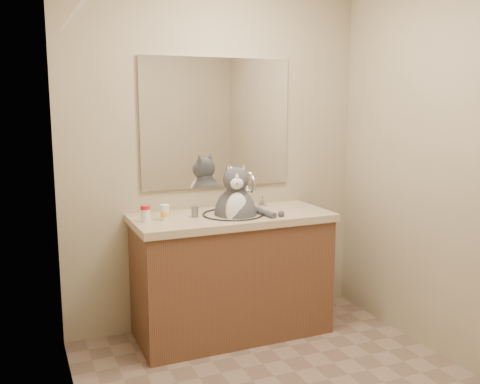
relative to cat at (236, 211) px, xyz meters
name	(u,v)px	position (x,y,z in m)	size (l,w,h in m)	color
room	(305,183)	(-0.02, -0.93, 0.33)	(2.22, 2.52, 2.42)	#866D5C
vanity	(232,272)	(-0.02, 0.03, -0.43)	(1.34, 0.59, 1.12)	brown
mirror	(217,123)	(-0.02, 0.30, 0.58)	(1.10, 0.02, 0.90)	white
shower_curtain	(88,231)	(-1.07, -0.83, 0.16)	(0.02, 1.30, 1.93)	#C0AB91
cat	(236,211)	(0.00, 0.00, 0.00)	(0.39, 0.42, 0.57)	#434347
pill_bottle_redcap	(146,214)	(-0.61, 0.02, 0.03)	(0.07, 0.07, 0.11)	white
pill_bottle_orange	(165,213)	(-0.48, 0.02, 0.02)	(0.08, 0.08, 0.10)	white
grey_canister	(195,212)	(-0.28, 0.04, 0.01)	(0.06, 0.06, 0.07)	slate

